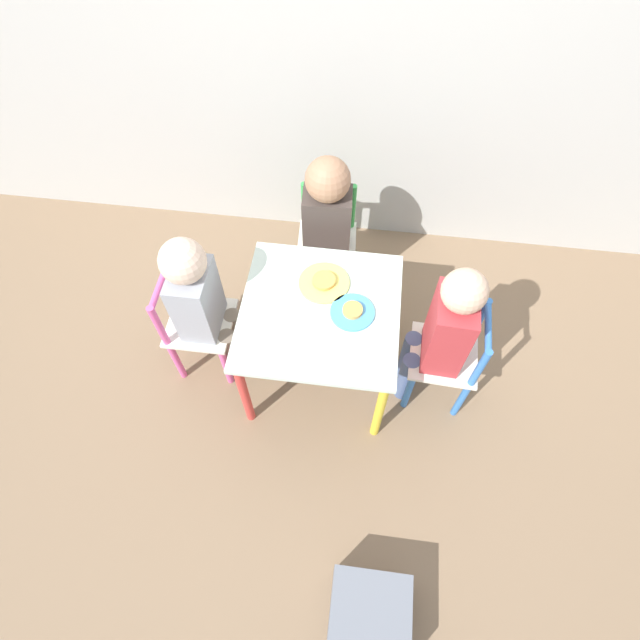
% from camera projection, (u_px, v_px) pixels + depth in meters
% --- Properties ---
extents(ground_plane, '(6.00, 6.00, 0.00)m').
position_uv_depth(ground_plane, '(320.00, 369.00, 2.23)').
color(ground_plane, '#7F664C').
extents(kids_table, '(0.59, 0.59, 0.48)m').
position_uv_depth(kids_table, '(320.00, 320.00, 1.89)').
color(kids_table, silver).
rests_on(kids_table, ground_plane).
extents(chair_green, '(0.28, 0.28, 0.54)m').
position_uv_depth(chair_green, '(327.00, 242.00, 2.28)').
color(chair_green, silver).
rests_on(chair_green, ground_plane).
extents(chair_blue, '(0.27, 0.27, 0.54)m').
position_uv_depth(chair_blue, '(448.00, 358.00, 1.96)').
color(chair_blue, silver).
rests_on(chair_blue, ground_plane).
extents(chair_pink, '(0.26, 0.26, 0.54)m').
position_uv_depth(chair_pink, '(196.00, 325.00, 2.04)').
color(chair_pink, silver).
rests_on(chair_pink, ground_plane).
extents(child_back, '(0.21, 0.23, 0.77)m').
position_uv_depth(child_back, '(327.00, 220.00, 2.08)').
color(child_back, '#4C608E').
rests_on(child_back, ground_plane).
extents(child_right, '(0.21, 0.21, 0.78)m').
position_uv_depth(child_right, '(443.00, 330.00, 1.80)').
color(child_right, '#4C608E').
rests_on(child_right, ground_plane).
extents(child_left, '(0.22, 0.20, 0.77)m').
position_uv_depth(child_left, '(201.00, 299.00, 1.87)').
color(child_left, '#7A6B5B').
rests_on(child_left, ground_plane).
extents(plate_back, '(0.19, 0.19, 0.03)m').
position_uv_depth(plate_back, '(324.00, 282.00, 1.89)').
color(plate_back, '#EADB66').
rests_on(plate_back, kids_table).
extents(plate_right, '(0.16, 0.16, 0.03)m').
position_uv_depth(plate_right, '(352.00, 312.00, 1.82)').
color(plate_right, '#4C9EE0').
rests_on(plate_right, kids_table).
extents(storage_bin, '(0.26, 0.27, 0.18)m').
position_uv_depth(storage_bin, '(369.00, 617.00, 1.64)').
color(storage_bin, slate).
rests_on(storage_bin, ground_plane).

